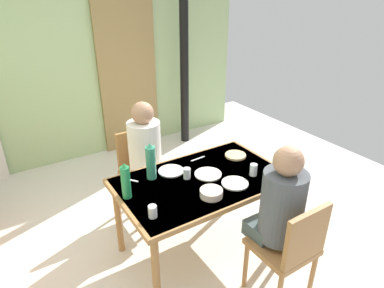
{
  "coord_description": "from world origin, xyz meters",
  "views": [
    {
      "loc": [
        -1.08,
        -1.92,
        2.14
      ],
      "look_at": [
        0.21,
        0.12,
        0.97
      ],
      "focal_mm": 31.14,
      "sensor_mm": 36.0,
      "label": 1
    }
  ],
  "objects": [
    {
      "name": "ground_plane",
      "position": [
        0.0,
        0.0,
        0.0
      ],
      "size": [
        6.12,
        6.12,
        0.0
      ],
      "primitive_type": "plane",
      "color": "silver"
    },
    {
      "name": "wall_back",
      "position": [
        0.0,
        2.35,
        1.33
      ],
      "size": [
        4.5,
        0.1,
        2.66
      ],
      "primitive_type": "cube",
      "color": "#A3BF85",
      "rests_on": "ground_plane"
    },
    {
      "name": "door_wooden",
      "position": [
        0.56,
        2.27,
        1.0
      ],
      "size": [
        0.8,
        0.05,
        2.0
      ],
      "primitive_type": "cube",
      "color": "olive",
      "rests_on": "ground_plane"
    },
    {
      "name": "stove_pipe_column",
      "position": [
        1.28,
        2.0,
        1.33
      ],
      "size": [
        0.12,
        0.12,
        2.66
      ],
      "primitive_type": "cylinder",
      "color": "black",
      "rests_on": "ground_plane"
    },
    {
      "name": "dining_table",
      "position": [
        0.21,
        -0.03,
        0.65
      ],
      "size": [
        1.36,
        0.84,
        0.72
      ],
      "color": "#9E6D3D",
      "rests_on": "ground_plane"
    },
    {
      "name": "chair_near_diner",
      "position": [
        0.43,
        -0.8,
        0.5
      ],
      "size": [
        0.4,
        0.4,
        0.87
      ],
      "color": "#9E6D3D",
      "rests_on": "ground_plane"
    },
    {
      "name": "chair_far_diner",
      "position": [
        0.02,
        0.75,
        0.5
      ],
      "size": [
        0.4,
        0.4,
        0.87
      ],
      "rotation": [
        0.0,
        0.0,
        3.14
      ],
      "color": "#9E6D3D",
      "rests_on": "ground_plane"
    },
    {
      "name": "person_near_diner",
      "position": [
        0.43,
        -0.66,
        0.78
      ],
      "size": [
        0.3,
        0.37,
        0.77
      ],
      "color": "#425454",
      "rests_on": "ground_plane"
    },
    {
      "name": "person_far_diner",
      "position": [
        0.02,
        0.61,
        0.78
      ],
      "size": [
        0.3,
        0.37,
        0.77
      ],
      "rotation": [
        0.0,
        0.0,
        3.14
      ],
      "color": "silver",
      "rests_on": "ground_plane"
    },
    {
      "name": "water_bottle_green_near",
      "position": [
        -0.39,
        0.06,
        0.86
      ],
      "size": [
        0.07,
        0.07,
        0.29
      ],
      "color": "#20854B",
      "rests_on": "dining_table"
    },
    {
      "name": "water_bottle_green_far",
      "position": [
        -0.12,
        0.2,
        0.87
      ],
      "size": [
        0.08,
        0.08,
        0.31
      ],
      "color": "#34906E",
      "rests_on": "dining_table"
    },
    {
      "name": "serving_bowl_center",
      "position": [
        0.14,
        -0.26,
        0.75
      ],
      "size": [
        0.17,
        0.17,
        0.05
      ],
      "primitive_type": "cylinder",
      "color": "beige",
      "rests_on": "dining_table"
    },
    {
      "name": "dinner_plate_near_left",
      "position": [
        0.39,
        -0.23,
        0.73
      ],
      "size": [
        0.21,
        0.21,
        0.01
      ],
      "primitive_type": "cylinder",
      "color": "white",
      "rests_on": "dining_table"
    },
    {
      "name": "dinner_plate_near_right",
      "position": [
        0.29,
        0.0,
        0.73
      ],
      "size": [
        0.22,
        0.22,
        0.01
      ],
      "primitive_type": "cylinder",
      "color": "white",
      "rests_on": "dining_table"
    },
    {
      "name": "dinner_plate_far_center",
      "position": [
        0.06,
        0.21,
        0.73
      ],
      "size": [
        0.21,
        0.21,
        0.01
      ],
      "primitive_type": "cylinder",
      "color": "white",
      "rests_on": "dining_table"
    },
    {
      "name": "drinking_glass_by_near_diner",
      "position": [
        0.6,
        -0.2,
        0.77
      ],
      "size": [
        0.06,
        0.06,
        0.1
      ],
      "primitive_type": "cylinder",
      "color": "silver",
      "rests_on": "dining_table"
    },
    {
      "name": "drinking_glass_by_far_diner",
      "position": [
        -0.34,
        -0.25,
        0.77
      ],
      "size": [
        0.06,
        0.06,
        0.09
      ],
      "primitive_type": "cylinder",
      "color": "silver",
      "rests_on": "dining_table"
    },
    {
      "name": "drinking_glass_spare_center",
      "position": [
        0.12,
        0.05,
        0.77
      ],
      "size": [
        0.06,
        0.06,
        0.09
      ],
      "primitive_type": "cylinder",
      "color": "silver",
      "rests_on": "dining_table"
    },
    {
      "name": "bread_plate_sliced",
      "position": [
        0.69,
        0.13,
        0.73
      ],
      "size": [
        0.19,
        0.19,
        0.02
      ],
      "primitive_type": "cylinder",
      "color": "#DBB77A",
      "rests_on": "dining_table"
    },
    {
      "name": "cutlery_knife_near",
      "position": [
        -0.29,
        0.27,
        0.72
      ],
      "size": [
        0.1,
        0.13,
        0.0
      ],
      "primitive_type": "cube",
      "rotation": [
        0.0,
        0.0,
        2.21
      ],
      "color": "silver",
      "rests_on": "dining_table"
    },
    {
      "name": "cutlery_fork_near",
      "position": [
        0.37,
        0.27,
        0.72
      ],
      "size": [
        0.15,
        0.03,
        0.0
      ],
      "primitive_type": "cube",
      "rotation": [
        0.0,
        0.0,
        3.22
      ],
      "color": "silver",
      "rests_on": "dining_table"
    }
  ]
}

